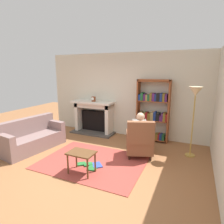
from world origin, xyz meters
TOP-DOWN VIEW (x-y plane):
  - ground at (0.00, 0.00)m, footprint 14.00×14.00m
  - back_wall at (0.00, 2.55)m, footprint 5.60×0.10m
  - side_wall_right at (2.65, 1.25)m, footprint 0.10×5.20m
  - area_rug at (0.00, 0.30)m, footprint 2.40×1.80m
  - fireplace at (-1.08, 2.30)m, footprint 1.50×0.64m
  - mantel_clock at (-1.03, 2.20)m, footprint 0.14×0.14m
  - bookshelf at (0.95, 2.33)m, footprint 0.97×0.32m
  - armchair_reading at (0.94, 1.01)m, footprint 0.82×0.80m
  - seated_reader at (0.90, 1.12)m, footprint 0.49×0.59m
  - sofa_floral at (-1.92, 0.31)m, footprint 0.96×1.79m
  - side_table at (0.04, -0.23)m, footprint 0.56×0.39m
  - scattered_books at (0.07, 0.08)m, footprint 0.64×0.45m
  - floor_lamp at (2.10, 1.61)m, footprint 0.32×0.32m

SIDE VIEW (x-z plane):
  - ground at x=0.00m, z-range 0.00..0.00m
  - area_rug at x=0.00m, z-range 0.00..0.01m
  - scattered_books at x=0.07m, z-range 0.01..0.04m
  - sofa_floral at x=-1.92m, z-range -0.10..0.75m
  - side_table at x=0.04m, z-range 0.16..0.63m
  - armchair_reading at x=0.94m, z-range -0.06..0.91m
  - fireplace at x=-1.08m, z-range 0.03..1.15m
  - seated_reader at x=0.90m, z-range 0.05..1.19m
  - bookshelf at x=0.95m, z-range -0.03..1.85m
  - mantel_clock at x=-1.03m, z-range 1.12..1.28m
  - back_wall at x=0.00m, z-range 0.00..2.70m
  - side_wall_right at x=2.65m, z-range 0.00..2.70m
  - floor_lamp at x=2.10m, z-range 0.61..2.37m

